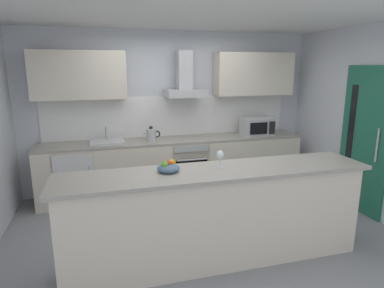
{
  "coord_description": "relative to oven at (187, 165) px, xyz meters",
  "views": [
    {
      "loc": [
        -1.14,
        -3.66,
        2.02
      ],
      "look_at": [
        -0.01,
        0.36,
        1.05
      ],
      "focal_mm": 30.86,
      "sensor_mm": 36.0,
      "label": 1
    }
  ],
  "objects": [
    {
      "name": "range_hood",
      "position": [
        0.0,
        0.13,
        1.33
      ],
      "size": [
        0.62,
        0.45,
        0.72
      ],
      "color": "#B7BABC"
    },
    {
      "name": "kettle",
      "position": [
        -0.58,
        -0.03,
        0.55
      ],
      "size": [
        0.29,
        0.15,
        0.24
      ],
      "color": "#B7BABC",
      "rests_on": "counter_back"
    },
    {
      "name": "backsplash_tile",
      "position": [
        -0.19,
        0.33,
        0.77
      ],
      "size": [
        4.06,
        0.02,
        0.66
      ],
      "primitive_type": "cube",
      "color": "white"
    },
    {
      "name": "sink",
      "position": [
        -1.25,
        0.01,
        0.47
      ],
      "size": [
        0.5,
        0.4,
        0.26
      ],
      "color": "silver",
      "rests_on": "counter_back"
    },
    {
      "name": "ground",
      "position": [
        -0.19,
        -1.36,
        -0.47
      ],
      "size": [
        5.78,
        4.41,
        0.02
      ],
      "primitive_type": "cube",
      "color": "gray"
    },
    {
      "name": "oven",
      "position": [
        0.0,
        0.0,
        0.0
      ],
      "size": [
        0.6,
        0.62,
        0.8
      ],
      "color": "slate",
      "rests_on": "ground"
    },
    {
      "name": "counter_back",
      "position": [
        -0.19,
        0.03,
        -0.01
      ],
      "size": [
        4.2,
        0.6,
        0.9
      ],
      "color": "beige",
      "rests_on": "ground"
    },
    {
      "name": "wine_glass",
      "position": [
        -0.17,
        -1.96,
        0.68
      ],
      "size": [
        0.08,
        0.08,
        0.18
      ],
      "color": "silver",
      "rests_on": "counter_island"
    },
    {
      "name": "refrigerator",
      "position": [
        -1.74,
        -0.0,
        -0.03
      ],
      "size": [
        0.58,
        0.6,
        0.85
      ],
      "color": "white",
      "rests_on": "ground"
    },
    {
      "name": "upper_cabinets",
      "position": [
        -0.19,
        0.18,
        1.45
      ],
      "size": [
        4.15,
        0.32,
        0.7
      ],
      "color": "beige"
    },
    {
      "name": "ceiling",
      "position": [
        -0.19,
        -1.36,
        2.15
      ],
      "size": [
        5.78,
        4.41,
        0.02
      ],
      "primitive_type": "cube",
      "color": "white"
    },
    {
      "name": "counter_island",
      "position": [
        -0.23,
        -2.03,
        0.05
      ],
      "size": [
        3.2,
        0.64,
        1.02
      ],
      "color": "beige",
      "rests_on": "ground"
    },
    {
      "name": "wall_back",
      "position": [
        -0.19,
        0.41,
        0.84
      ],
      "size": [
        5.78,
        0.12,
        2.6
      ],
      "primitive_type": "cube",
      "color": "silver",
      "rests_on": "ground"
    },
    {
      "name": "fruit_bowl",
      "position": [
        -0.71,
        -1.96,
        0.6
      ],
      "size": [
        0.22,
        0.22,
        0.13
      ],
      "color": "slate",
      "rests_on": "counter_island"
    },
    {
      "name": "side_door",
      "position": [
        2.19,
        -1.35,
        0.57
      ],
      "size": [
        0.08,
        0.85,
        2.05
      ],
      "color": "#1E664C",
      "rests_on": "ground"
    },
    {
      "name": "microwave",
      "position": [
        1.22,
        -0.03,
        0.59
      ],
      "size": [
        0.5,
        0.38,
        0.3
      ],
      "color": "#B7BABC",
      "rests_on": "counter_back"
    },
    {
      "name": "wall_right",
      "position": [
        2.26,
        -1.36,
        0.84
      ],
      "size": [
        0.12,
        4.41,
        2.6
      ],
      "primitive_type": "cube",
      "color": "silver",
      "rests_on": "ground"
    }
  ]
}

